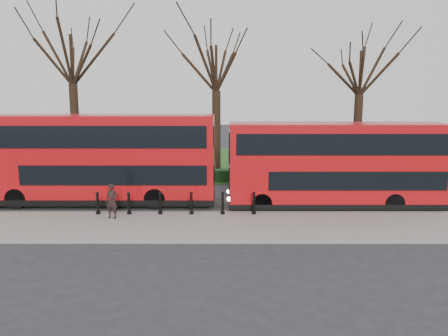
{
  "coord_description": "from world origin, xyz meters",
  "views": [
    {
      "loc": [
        2.57,
        -20.92,
        5.66
      ],
      "look_at": [
        2.55,
        0.5,
        2.0
      ],
      "focal_mm": 35.0,
      "sensor_mm": 36.0,
      "label": 1
    }
  ],
  "objects_px": {
    "bollard_row": "(176,204)",
    "bus_lead": "(103,160)",
    "pedestrian": "(112,201)",
    "bus_rear": "(336,166)"
  },
  "relations": [
    {
      "from": "bus_rear",
      "to": "pedestrian",
      "type": "bearing_deg",
      "value": -166.8
    },
    {
      "from": "bus_rear",
      "to": "pedestrian",
      "type": "distance_m",
      "value": 10.91
    },
    {
      "from": "bollard_row",
      "to": "bus_lead",
      "type": "relative_size",
      "value": 0.64
    },
    {
      "from": "pedestrian",
      "to": "bus_rear",
      "type": "bearing_deg",
      "value": 25.97
    },
    {
      "from": "bollard_row",
      "to": "pedestrian",
      "type": "bearing_deg",
      "value": -166.19
    },
    {
      "from": "bollard_row",
      "to": "bus_lead",
      "type": "bearing_deg",
      "value": 147.07
    },
    {
      "from": "bus_lead",
      "to": "pedestrian",
      "type": "distance_m",
      "value": 3.78
    },
    {
      "from": "pedestrian",
      "to": "bollard_row",
      "type": "bearing_deg",
      "value": 26.58
    },
    {
      "from": "bus_rear",
      "to": "bus_lead",
      "type": "bearing_deg",
      "value": 176.05
    },
    {
      "from": "bus_lead",
      "to": "bus_rear",
      "type": "height_order",
      "value": "bus_lead"
    }
  ]
}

